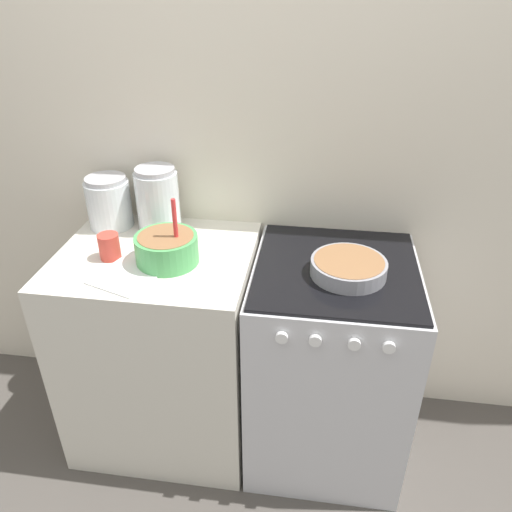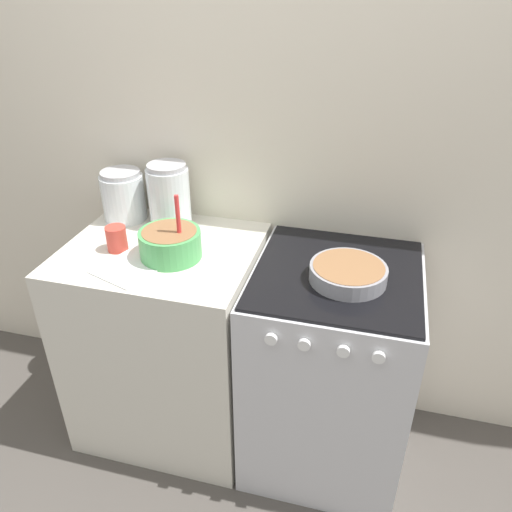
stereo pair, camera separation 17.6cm
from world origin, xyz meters
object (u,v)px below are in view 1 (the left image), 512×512
Objects in this scene: tin_can at (109,246)px; mixing_bowl at (167,247)px; stove at (328,362)px; baking_pan at (349,267)px; storage_jar_left at (109,205)px; storage_jar_middle at (158,203)px.

mixing_bowl is at bearing 0.78° from tin_can.
baking_pan is (0.04, -0.05, 0.48)m from stove.
tin_can is at bearing -179.56° from baking_pan.
storage_jar_left is 0.21m from storage_jar_middle.
tin_can is (-0.83, -0.05, 0.50)m from stove.
stove is 0.94m from storage_jar_middle.
storage_jar_middle is at bearing 113.09° from mixing_bowl.
storage_jar_middle is 0.29m from tin_can.
storage_jar_middle reaches higher than stove.
storage_jar_left is at bearing 167.54° from stove.
mixing_bowl is 0.28m from storage_jar_middle.
mixing_bowl reaches higher than tin_can.
stove is 0.80m from mixing_bowl.
stove is at bearing -12.46° from storage_jar_left.
mixing_bowl is (-0.61, -0.05, 0.51)m from stove.
tin_can is at bearing -179.22° from mixing_bowl.
storage_jar_left is at bearing 180.00° from storage_jar_middle.
tin_can is (-0.11, -0.26, -0.06)m from storage_jar_middle.
tin_can is (0.10, -0.26, -0.04)m from storage_jar_left.
storage_jar_middle is (0.21, 0.00, 0.02)m from storage_jar_left.
tin_can reaches higher than stove.
storage_jar_middle is (-0.76, 0.25, 0.08)m from baking_pan.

